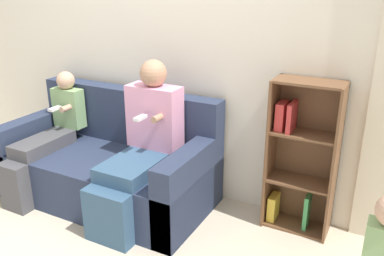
% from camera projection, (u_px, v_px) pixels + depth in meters
% --- Properties ---
extents(ground_plane, '(14.00, 14.00, 0.00)m').
position_uv_depth(ground_plane, '(91.00, 235.00, 3.04)').
color(ground_plane, beige).
extents(back_wall, '(10.00, 0.06, 2.55)m').
position_uv_depth(back_wall, '(159.00, 45.00, 3.43)').
color(back_wall, silver).
rests_on(back_wall, ground_plane).
extents(couch, '(1.78, 0.88, 0.90)m').
position_uv_depth(couch, '(110.00, 165.00, 3.49)').
color(couch, '#28334C').
rests_on(couch, ground_plane).
extents(adult_seated, '(0.43, 0.82, 1.23)m').
position_uv_depth(adult_seated, '(141.00, 142.00, 3.11)').
color(adult_seated, '#335170').
rests_on(adult_seated, ground_plane).
extents(child_seated, '(0.29, 0.82, 1.03)m').
position_uv_depth(child_seated, '(46.00, 137.00, 3.52)').
color(child_seated, '#47474C').
rests_on(child_seated, ground_plane).
extents(bookshelf, '(0.49, 0.27, 1.15)m').
position_uv_depth(bookshelf, '(300.00, 157.00, 3.00)').
color(bookshelf, brown).
rests_on(bookshelf, ground_plane).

